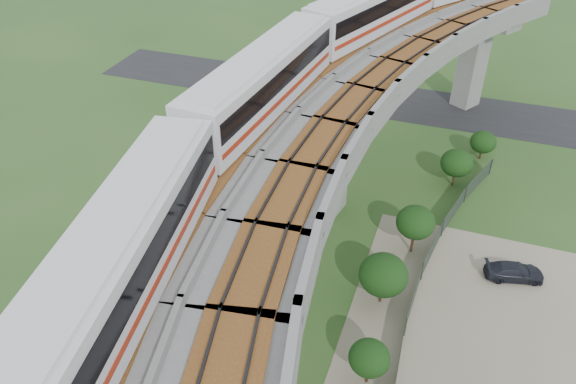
% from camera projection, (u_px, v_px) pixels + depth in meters
% --- Properties ---
extents(ground, '(160.00, 160.00, 0.00)m').
position_uv_depth(ground, '(268.00, 300.00, 34.90)').
color(ground, '#2C5220').
rests_on(ground, ground).
extents(asphalt_road, '(60.00, 8.00, 0.03)m').
position_uv_depth(asphalt_road, '(372.00, 98.00, 57.94)').
color(asphalt_road, '#232326').
rests_on(asphalt_road, ground).
extents(viaduct, '(19.58, 73.98, 11.40)m').
position_uv_depth(viaduct, '(334.00, 194.00, 28.61)').
color(viaduct, '#99968E').
rests_on(viaduct, ground).
extents(metro_train, '(17.30, 60.14, 3.64)m').
position_uv_depth(metro_train, '(349.00, 48.00, 36.20)').
color(metro_train, silver).
rests_on(metro_train, ground).
extents(fence, '(3.87, 38.73, 1.50)m').
position_uv_depth(fence, '(428.00, 333.00, 31.84)').
color(fence, '#2D382D').
rests_on(fence, ground).
extents(tree_0, '(2.20, 2.20, 2.58)m').
position_uv_depth(tree_0, '(483.00, 142.00, 47.46)').
color(tree_0, '#382314').
rests_on(tree_0, ground).
extents(tree_1, '(2.54, 2.54, 3.15)m').
position_uv_depth(tree_1, '(457.00, 163.00, 43.99)').
color(tree_1, '#382314').
rests_on(tree_1, ground).
extents(tree_2, '(2.60, 2.60, 3.66)m').
position_uv_depth(tree_2, '(416.00, 222.00, 37.15)').
color(tree_2, '#382314').
rests_on(tree_2, ground).
extents(tree_3, '(2.98, 2.98, 3.52)m').
position_uv_depth(tree_3, '(383.00, 275.00, 33.53)').
color(tree_3, '#382314').
rests_on(tree_3, ground).
extents(tree_4, '(2.19, 2.19, 2.90)m').
position_uv_depth(tree_4, '(369.00, 358.00, 28.95)').
color(tree_4, '#382314').
rests_on(tree_4, ground).
extents(car_dark, '(4.01, 2.44, 1.09)m').
position_uv_depth(car_dark, '(514.00, 271.00, 36.16)').
color(car_dark, black).
rests_on(car_dark, dirt_lot).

